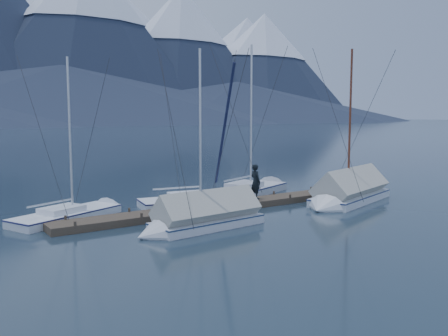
{
  "coord_description": "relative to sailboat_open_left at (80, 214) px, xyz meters",
  "views": [
    {
      "loc": [
        -13.76,
        -18.21,
        4.93
      ],
      "look_at": [
        0.0,
        2.0,
        2.2
      ],
      "focal_mm": 38.0,
      "sensor_mm": 36.0,
      "label": 1
    }
  ],
  "objects": [
    {
      "name": "dock",
      "position": [
        6.79,
        -2.52,
        -0.04
      ],
      "size": [
        18.0,
        1.5,
        0.54
      ],
      "color": "#382D23",
      "rests_on": "ground"
    },
    {
      "name": "sailboat_covered_far",
      "position": [
        3.47,
        -5.43,
        0.27
      ],
      "size": [
        6.18,
        2.57,
        8.48
      ],
      "color": "silver",
      "rests_on": "ground"
    },
    {
      "name": "mooring_posts",
      "position": [
        6.29,
        -2.52,
        0.2
      ],
      "size": [
        15.12,
        1.52,
        0.35
      ],
      "color": "#382D23",
      "rests_on": "ground"
    },
    {
      "name": "sailboat_covered_near",
      "position": [
        13.58,
        -4.84,
        0.33
      ],
      "size": [
        7.63,
        4.23,
        9.5
      ],
      "color": "silver",
      "rests_on": "ground"
    },
    {
      "name": "sailboat_open_right",
      "position": [
        11.53,
        0.91,
        0.03
      ],
      "size": [
        7.91,
        4.84,
        10.13
      ],
      "color": "silver",
      "rests_on": "ground"
    },
    {
      "name": "person",
      "position": [
        8.97,
        -2.4,
        1.15
      ],
      "size": [
        0.47,
        0.71,
        1.92
      ],
      "primitive_type": "imported",
      "rotation": [
        0.0,
        0.0,
        1.58
      ],
      "color": "black",
      "rests_on": "dock"
    },
    {
      "name": "sailboat_open_mid",
      "position": [
        6.96,
        -0.74,
        0.01
      ],
      "size": [
        7.12,
        3.27,
        9.11
      ],
      "color": "white",
      "rests_on": "ground"
    },
    {
      "name": "sailboat_open_left",
      "position": [
        0.0,
        0.0,
        0.0
      ],
      "size": [
        6.52,
        4.23,
        8.39
      ],
      "color": "silver",
      "rests_on": "ground"
    },
    {
      "name": "ground",
      "position": [
        6.79,
        -4.52,
        -0.15
      ],
      "size": [
        1000.0,
        1000.0,
        0.0
      ],
      "primitive_type": "plane",
      "color": "black",
      "rests_on": "ground"
    }
  ]
}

